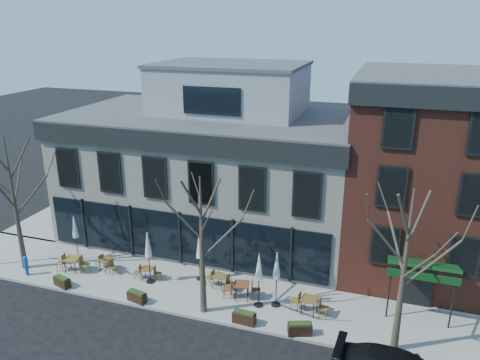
% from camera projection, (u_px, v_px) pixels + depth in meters
% --- Properties ---
extents(ground, '(120.00, 120.00, 0.00)m').
position_uv_depth(ground, '(182.00, 266.00, 27.59)').
color(ground, black).
rests_on(ground, ground).
extents(sidewalk_front, '(33.50, 4.70, 0.15)m').
position_uv_depth(sidewalk_front, '(221.00, 294.00, 24.68)').
color(sidewalk_front, gray).
rests_on(sidewalk_front, ground).
extents(sidewalk_side, '(4.50, 12.00, 0.15)m').
position_uv_depth(sidewalk_side, '(83.00, 206.00, 36.29)').
color(sidewalk_side, gray).
rests_on(sidewalk_side, ground).
extents(corner_building, '(18.39, 10.39, 11.10)m').
position_uv_depth(corner_building, '(213.00, 166.00, 30.57)').
color(corner_building, silver).
rests_on(corner_building, ground).
extents(red_brick_building, '(8.20, 11.78, 11.18)m').
position_uv_depth(red_brick_building, '(426.00, 172.00, 26.36)').
color(red_brick_building, brown).
rests_on(red_brick_building, ground).
extents(tree_corner, '(3.93, 3.98, 7.92)m').
position_uv_depth(tree_corner, '(14.00, 202.00, 25.84)').
color(tree_corner, '#382B21').
rests_on(tree_corner, sidewalk_front).
extents(tree_mid, '(3.50, 3.55, 7.04)m').
position_uv_depth(tree_mid, '(202.00, 245.00, 21.96)').
color(tree_mid, '#382B21').
rests_on(tree_mid, sidewalk_front).
extents(tree_right, '(3.72, 3.77, 7.48)m').
position_uv_depth(tree_right, '(404.00, 271.00, 19.21)').
color(tree_right, '#382B21').
rests_on(tree_right, sidewalk_front).
extents(call_box, '(0.24, 0.24, 1.22)m').
position_uv_depth(call_box, '(26.00, 265.00, 26.18)').
color(call_box, '#0C46A6').
rests_on(call_box, sidewalk_front).
extents(cafe_set_0, '(1.99, 0.88, 1.02)m').
position_uv_depth(cafe_set_0, '(73.00, 263.00, 26.60)').
color(cafe_set_0, brown).
rests_on(cafe_set_0, sidewalk_front).
extents(cafe_set_1, '(1.67, 0.92, 0.86)m').
position_uv_depth(cafe_set_1, '(106.00, 264.00, 26.71)').
color(cafe_set_1, brown).
rests_on(cafe_set_1, sidewalk_front).
extents(cafe_set_2, '(1.61, 0.72, 0.83)m').
position_uv_depth(cafe_set_2, '(148.00, 272.00, 25.84)').
color(cafe_set_2, brown).
rests_on(cafe_set_2, sidewalk_front).
extents(cafe_set_3, '(1.79, 0.83, 0.92)m').
position_uv_depth(cafe_set_3, '(220.00, 280.00, 24.97)').
color(cafe_set_3, brown).
rests_on(cafe_set_3, sidewalk_front).
extents(cafe_set_4, '(2.02, 0.95, 1.04)m').
position_uv_depth(cafe_set_4, '(242.00, 289.00, 24.05)').
color(cafe_set_4, brown).
rests_on(cafe_set_4, sidewalk_front).
extents(cafe_set_5, '(1.96, 0.86, 1.01)m').
position_uv_depth(cafe_set_5, '(309.00, 304.00, 22.81)').
color(cafe_set_5, brown).
rests_on(cafe_set_5, sidewalk_front).
extents(umbrella_0, '(0.45, 0.45, 2.82)m').
position_uv_depth(umbrella_0, '(75.00, 229.00, 27.43)').
color(umbrella_0, black).
rests_on(umbrella_0, sidewalk_front).
extents(umbrella_1, '(0.48, 0.48, 2.99)m').
position_uv_depth(umbrella_1, '(148.00, 247.00, 25.00)').
color(umbrella_1, black).
rests_on(umbrella_1, sidewalk_front).
extents(umbrella_2, '(0.41, 0.41, 2.56)m').
position_uv_depth(umbrella_2, '(199.00, 250.00, 25.39)').
color(umbrella_2, black).
rests_on(umbrella_2, sidewalk_front).
extents(umbrella_3, '(0.47, 0.47, 2.93)m').
position_uv_depth(umbrella_3, '(259.00, 269.00, 22.91)').
color(umbrella_3, black).
rests_on(umbrella_3, sidewalk_front).
extents(umbrella_4, '(0.48, 0.48, 2.98)m').
position_uv_depth(umbrella_4, '(277.00, 268.00, 22.92)').
color(umbrella_4, black).
rests_on(umbrella_4, sidewalk_front).
extents(planter_0, '(1.08, 0.67, 0.57)m').
position_uv_depth(planter_0, '(62.00, 281.00, 25.21)').
color(planter_0, black).
rests_on(planter_0, sidewalk_front).
extents(planter_1, '(1.10, 0.63, 0.58)m').
position_uv_depth(planter_1, '(137.00, 296.00, 23.85)').
color(planter_1, black).
rests_on(planter_1, sidewalk_front).
extents(planter_2, '(1.12, 0.50, 0.62)m').
position_uv_depth(planter_2, '(244.00, 317.00, 22.13)').
color(planter_2, black).
rests_on(planter_2, sidewalk_front).
extents(planter_3, '(1.18, 0.79, 0.62)m').
position_uv_depth(planter_3, '(300.00, 329.00, 21.34)').
color(planter_3, black).
rests_on(planter_3, sidewalk_front).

